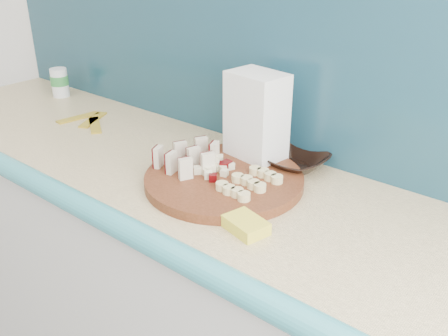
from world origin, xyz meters
The scene contains 11 objects.
kitchen_counter centered at (0.10, 1.50, 0.46)m, with size 2.20×0.63×0.91m.
backsplash centered at (0.10, 1.79, 1.16)m, with size 2.20×0.02×0.50m, color teal.
cutting_board centered at (0.29, 1.51, 0.92)m, with size 0.41×0.41×0.03m, color #401F0D.
apple_wedges centered at (0.19, 1.49, 0.96)m, with size 0.15×0.17×0.06m.
apple_chunks centered at (0.27, 1.51, 0.95)m, with size 0.07×0.07×0.02m.
banana_slices centered at (0.38, 1.50, 0.95)m, with size 0.11×0.16×0.02m.
brown_bowl centered at (0.38, 1.70, 0.93)m, with size 0.18×0.18×0.04m, color black.
flour_bag centered at (0.28, 1.66, 1.04)m, with size 0.15×0.11×0.26m, color white.
canister centered at (-0.69, 1.68, 0.97)m, with size 0.07×0.07×0.11m.
sponge centered at (0.47, 1.36, 0.92)m, with size 0.10×0.07×0.03m, color yellow.
banana_peel centered at (-0.36, 1.57, 0.91)m, with size 0.21×0.17×0.01m.
Camera 1 is at (1.03, 0.61, 1.51)m, focal length 40.00 mm.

